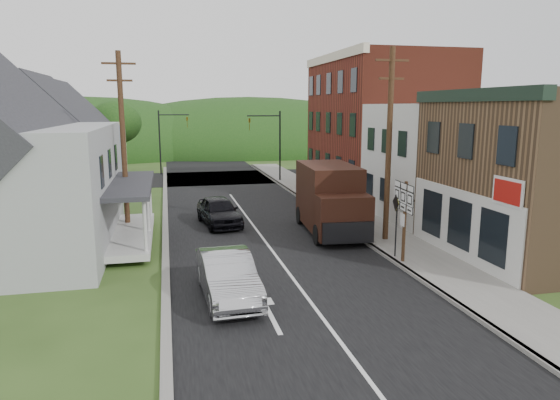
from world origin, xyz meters
TOP-DOWN VIEW (x-y plane):
  - ground at (0.00, 0.00)m, footprint 120.00×120.00m
  - road at (0.00, 10.00)m, footprint 9.00×90.00m
  - cross_road at (0.00, 27.00)m, footprint 60.00×9.00m
  - sidewalk_right at (5.90, 8.00)m, footprint 2.80×55.00m
  - curb_right at (4.55, 8.00)m, footprint 0.20×55.00m
  - curb_left at (-4.65, 8.00)m, footprint 0.30×55.00m
  - storefront_tan at (11.30, 0.00)m, footprint 8.00×8.00m
  - storefront_white at (11.30, 7.50)m, footprint 8.00×7.00m
  - storefront_red at (11.30, 17.00)m, footprint 8.00×12.00m
  - house_blue at (-11.00, 17.00)m, footprint 7.14×8.16m
  - house_cream at (-11.50, 26.00)m, footprint 7.14×8.16m
  - utility_pole_right at (5.60, 3.50)m, footprint 1.60×0.26m
  - utility_pole_left at (-6.50, 8.00)m, footprint 1.60×0.26m
  - traffic_signal_right at (4.30, 23.50)m, footprint 2.87×0.20m
  - traffic_signal_left at (-4.30, 30.50)m, footprint 2.87×0.20m
  - tree_left_d at (-9.00, 32.00)m, footprint 4.80×4.80m
  - forested_ridge at (0.00, 55.00)m, footprint 90.00×30.00m
  - silver_sedan at (-2.61, -1.98)m, footprint 1.88×4.78m
  - dark_sedan at (-1.78, 8.62)m, footprint 2.41×4.72m
  - delivery_van at (3.57, 5.67)m, footprint 2.94×6.33m
  - route_sign_cluster at (4.75, 0.07)m, footprint 0.23×1.88m
  - warning_sign at (4.77, 0.78)m, footprint 0.15×0.73m

SIDE VIEW (x-z plane):
  - ground at x=0.00m, z-range 0.00..0.00m
  - road at x=0.00m, z-range -0.01..0.01m
  - cross_road at x=0.00m, z-range -0.01..0.01m
  - forested_ridge at x=0.00m, z-range -8.00..8.00m
  - curb_left at x=-4.65m, z-range 0.00..0.12m
  - sidewalk_right at x=5.90m, z-range 0.00..0.15m
  - curb_right at x=4.55m, z-range 0.00..0.15m
  - dark_sedan at x=-1.78m, z-range 0.00..1.54m
  - silver_sedan at x=-2.61m, z-range 0.00..1.55m
  - delivery_van at x=3.57m, z-range 0.02..3.47m
  - warning_sign at x=4.77m, z-range 0.52..3.18m
  - route_sign_cluster at x=4.75m, z-range 0.64..3.92m
  - storefront_white at x=11.30m, z-range 0.00..6.50m
  - storefront_tan at x=11.30m, z-range 0.00..7.00m
  - house_blue at x=-11.00m, z-range 0.05..7.33m
  - house_cream at x=-11.50m, z-range 0.05..7.33m
  - traffic_signal_right at x=4.30m, z-range 0.76..6.76m
  - traffic_signal_left at x=-4.30m, z-range 0.76..6.76m
  - utility_pole_right at x=5.60m, z-range 0.16..9.16m
  - utility_pole_left at x=-6.50m, z-range 0.16..9.16m
  - tree_left_d at x=-9.00m, z-range 1.41..8.35m
  - storefront_red at x=11.30m, z-range 0.00..10.00m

